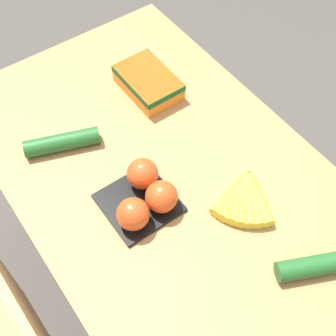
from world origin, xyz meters
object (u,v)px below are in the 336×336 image
Objects in this scene: cucumber_far at (62,142)px; banana_bunch at (245,198)px; carrot_bag at (148,82)px; tomato_pack at (145,196)px; cucumber_near at (320,265)px.

banana_bunch is at bearing -145.43° from cucumber_far.
tomato_pack is at bearing 144.52° from carrot_bag.
carrot_bag reaches higher than cucumber_near.
cucumber_far is (0.28, 0.08, -0.02)m from tomato_pack.
cucumber_near is (-0.37, -0.22, -0.02)m from tomato_pack.
carrot_bag is 0.69m from cucumber_near.
cucumber_near is (-0.23, -0.02, 0.01)m from banana_bunch.
banana_bunch is 0.82× the size of carrot_bag.
tomato_pack is at bearing 31.25° from cucumber_near.
banana_bunch is 0.79× the size of cucumber_near.
banana_bunch is at bearing 4.45° from cucumber_near.
tomato_pack is 0.86× the size of cucumber_near.
cucumber_far reaches higher than banana_bunch.
tomato_pack is 0.90× the size of carrot_bag.
banana_bunch is 0.46m from carrot_bag.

